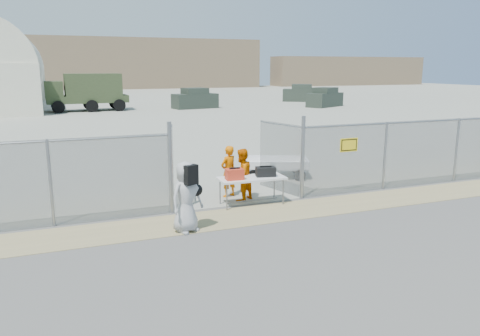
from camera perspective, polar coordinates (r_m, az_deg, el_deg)
name	(u,v)px	position (r m, az deg, el deg)	size (l,w,h in m)	color
ground	(269,227)	(11.78, 3.56, -7.17)	(160.00, 160.00, 0.00)	#4F4F4F
tarmac_inside	(104,104)	(52.43, -16.20, 7.49)	(160.00, 80.00, 0.01)	gray
dirt_strip	(253,215)	(12.64, 1.65, -5.75)	(44.00, 1.60, 0.01)	tan
distant_hills	(112,63)	(88.60, -15.32, 12.19)	(140.00, 6.00, 9.00)	#7F684F
chain_link_fence	(240,168)	(13.25, 0.00, 0.00)	(40.00, 0.20, 2.20)	gray
folding_table	(252,191)	(13.48, 1.42, -2.82)	(1.92, 0.80, 0.81)	white
orange_bag	(234,174)	(13.09, -0.68, -0.75)	(0.49, 0.32, 0.30)	red
black_duffel	(266,172)	(13.50, 3.14, -0.44)	(0.56, 0.33, 0.27)	black
security_worker_left	(228,171)	(14.22, -1.42, -0.43)	(0.58, 0.38, 1.58)	#D96300
security_worker_right	(242,175)	(13.81, 0.20, -0.85)	(0.76, 0.59, 1.56)	#D96300
visitor	(186,197)	(11.26, -6.58, -3.52)	(0.85, 0.55, 1.73)	#AAAAAA
utility_trailer	(275,167)	(16.94, 4.34, 0.11)	(2.98, 1.54, 0.72)	white
military_truck	(87,92)	(44.59, -18.12, 8.75)	(6.96, 2.57, 3.32)	#364426
parked_vehicle_near	(195,98)	(45.35, -5.51, 8.43)	(4.18, 1.89, 1.89)	#2C362D
parked_vehicle_mid	(302,93)	(54.80, 7.53, 9.04)	(4.22, 1.91, 1.91)	#2C362D
parked_vehicle_far	(325,97)	(47.77, 10.30, 8.47)	(4.12, 1.86, 1.86)	#2C362D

